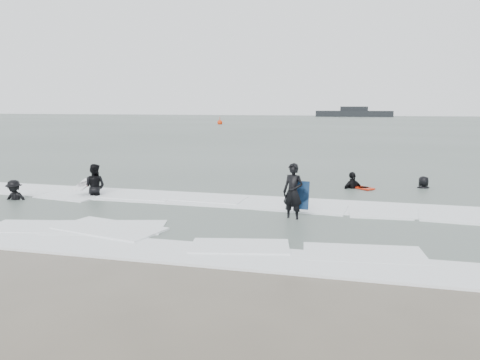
% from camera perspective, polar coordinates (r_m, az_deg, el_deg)
% --- Properties ---
extents(ground, '(320.00, 320.00, 0.00)m').
position_cam_1_polar(ground, '(13.07, -5.82, -8.15)').
color(ground, brown).
rests_on(ground, ground).
extents(sea, '(320.00, 320.00, 0.00)m').
position_cam_1_polar(sea, '(91.83, 12.46, 6.55)').
color(sea, '#47544C').
rests_on(sea, ground).
extents(surfer_centre, '(0.84, 0.69, 1.98)m').
position_cam_1_polar(surfer_centre, '(16.01, 6.41, -4.92)').
color(surfer_centre, black).
rests_on(surfer_centre, ground).
extents(surfer_wading, '(1.02, 0.82, 1.97)m').
position_cam_1_polar(surfer_wading, '(20.86, -17.24, -1.98)').
color(surfer_wading, black).
rests_on(surfer_wading, ground).
extents(surfer_breaker, '(1.20, 0.81, 1.73)m').
position_cam_1_polar(surfer_breaker, '(21.07, -25.75, -2.37)').
color(surfer_breaker, black).
rests_on(surfer_breaker, ground).
extents(surfer_right_near, '(1.19, 1.11, 1.97)m').
position_cam_1_polar(surfer_right_near, '(22.32, 13.53, -1.11)').
color(surfer_right_near, black).
rests_on(surfer_right_near, ground).
extents(surfer_right_far, '(1.00, 0.82, 1.77)m').
position_cam_1_polar(surfer_right_far, '(23.33, 21.43, -1.06)').
color(surfer_right_far, black).
rests_on(surfer_right_far, ground).
extents(surf_foam, '(30.03, 9.06, 0.09)m').
position_cam_1_polar(surf_foam, '(16.44, -1.19, -4.34)').
color(surf_foam, white).
rests_on(surf_foam, ground).
extents(bodyboards, '(12.24, 6.94, 1.25)m').
position_cam_1_polar(bodyboards, '(19.06, 1.10, -1.06)').
color(bodyboards, '#0E2445').
rests_on(bodyboards, ground).
extents(buoy, '(1.00, 1.00, 1.65)m').
position_cam_1_polar(buoy, '(93.72, -2.47, 7.02)').
color(buoy, red).
rests_on(buoy, ground).
extents(vessel_horizon, '(24.37, 4.35, 3.31)m').
position_cam_1_polar(vessel_horizon, '(157.86, 13.73, 7.93)').
color(vessel_horizon, black).
rests_on(vessel_horizon, ground).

